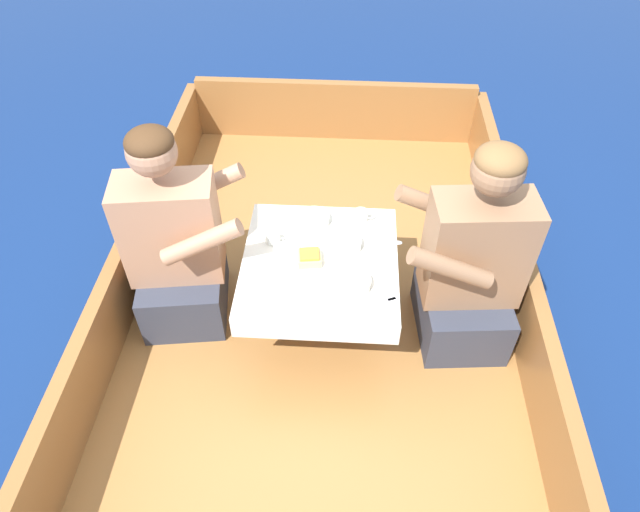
{
  "coord_description": "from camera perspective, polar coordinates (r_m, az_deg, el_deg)",
  "views": [
    {
      "loc": [
        0.1,
        -1.72,
        2.45
      ],
      "look_at": [
        0.0,
        -0.05,
        0.78
      ],
      "focal_mm": 32.0,
      "sensor_mm": 36.0,
      "label": 1
    }
  ],
  "objects": [
    {
      "name": "plate_bread",
      "position": [
        2.25,
        -5.19,
        -3.84
      ],
      "size": [
        0.19,
        0.19,
        0.01
      ],
      "color": "silver",
      "rests_on": "cockpit_table"
    },
    {
      "name": "coffee_cup_port",
      "position": [
        2.45,
        -4.73,
        2.02
      ],
      "size": [
        0.1,
        0.07,
        0.05
      ],
      "color": "silver",
      "rests_on": "cockpit_table"
    },
    {
      "name": "coffee_cup_starboard",
      "position": [
        2.55,
        4.13,
        4.05
      ],
      "size": [
        0.09,
        0.06,
        0.05
      ],
      "color": "silver",
      "rests_on": "cockpit_table"
    },
    {
      "name": "plate_sandwich",
      "position": [
        2.36,
        -1.07,
        -0.62
      ],
      "size": [
        0.17,
        0.17,
        0.01
      ],
      "color": "silver",
      "rests_on": "cockpit_table"
    },
    {
      "name": "person_port",
      "position": [
        2.54,
        -14.16,
        0.82
      ],
      "size": [
        0.56,
        0.5,
        0.98
      ],
      "rotation": [
        0.0,
        0.0,
        0.14
      ],
      "color": "#333847",
      "rests_on": "boat_deck"
    },
    {
      "name": "utensil_spoon_port",
      "position": [
        2.46,
        -0.47,
        1.69
      ],
      "size": [
        0.15,
        0.11,
        0.01
      ],
      "rotation": [
        0.0,
        0.0,
        0.63
      ],
      "color": "silver",
      "rests_on": "cockpit_table"
    },
    {
      "name": "bowl_port_near",
      "position": [
        2.42,
        2.54,
        1.28
      ],
      "size": [
        0.14,
        0.14,
        0.04
      ],
      "color": "silver",
      "rests_on": "cockpit_table"
    },
    {
      "name": "gunwale_starboard",
      "position": [
        2.71,
        19.63,
        -4.05
      ],
      "size": [
        0.06,
        3.1,
        0.33
      ],
      "primitive_type": "cube",
      "color": "#936033",
      "rests_on": "boat_deck"
    },
    {
      "name": "boat_deck",
      "position": [
        2.85,
        0.06,
        -7.97
      ],
      "size": [
        1.87,
        3.1,
        0.35
      ],
      "primitive_type": "cube",
      "color": "#9E6B38",
      "rests_on": "ground_plane"
    },
    {
      "name": "cockpit_table",
      "position": [
        2.41,
        0.0,
        -1.12
      ],
      "size": [
        0.65,
        0.69,
        0.41
      ],
      "color": "#B2B2B7",
      "rests_on": "boat_deck"
    },
    {
      "name": "person_starboard",
      "position": [
        2.44,
        14.79,
        -1.22
      ],
      "size": [
        0.55,
        0.48,
        0.99
      ],
      "rotation": [
        0.0,
        0.0,
        3.23
      ],
      "color": "#333847",
      "rests_on": "boat_deck"
    },
    {
      "name": "ground_plane",
      "position": [
        3.0,
        0.05,
        -10.01
      ],
      "size": [
        60.0,
        60.0,
        0.0
      ],
      "primitive_type": "plane",
      "color": "navy"
    },
    {
      "name": "gunwale_port",
      "position": [
        2.78,
        -18.98,
        -2.37
      ],
      "size": [
        0.06,
        3.1,
        0.33
      ],
      "primitive_type": "cube",
      "color": "#936033",
      "rests_on": "boat_deck"
    },
    {
      "name": "utensil_spoon_starboard",
      "position": [
        2.46,
        6.91,
        1.14
      ],
      "size": [
        0.17,
        0.07,
        0.01
      ],
      "rotation": [
        0.0,
        0.0,
        0.33
      ],
      "color": "silver",
      "rests_on": "cockpit_table"
    },
    {
      "name": "bowl_starboard_near",
      "position": [
        2.26,
        3.26,
        -2.64
      ],
      "size": [
        0.15,
        0.15,
        0.04
      ],
      "color": "silver",
      "rests_on": "cockpit_table"
    },
    {
      "name": "sandwich",
      "position": [
        2.34,
        -1.08,
        -0.15
      ],
      "size": [
        0.11,
        0.1,
        0.05
      ],
      "rotation": [
        0.0,
        0.0,
        0.14
      ],
      "color": "tan",
      "rests_on": "plate_sandwich"
    },
    {
      "name": "utensil_knife_port",
      "position": [
        2.27,
        0.67,
        -3.21
      ],
      "size": [
        0.16,
        0.07,
        0.0
      ],
      "rotation": [
        0.0,
        0.0,
        0.33
      ],
      "color": "silver",
      "rests_on": "cockpit_table"
    },
    {
      "name": "bow_coaming",
      "position": [
        3.76,
        1.48,
        14.38
      ],
      "size": [
        1.75,
        0.06,
        0.38
      ],
      "primitive_type": "cube",
      "color": "#936033",
      "rests_on": "boat_deck"
    },
    {
      "name": "bowl_center_far",
      "position": [
        2.54,
        -0.61,
        3.76
      ],
      "size": [
        0.14,
        0.14,
        0.04
      ],
      "color": "silver",
      "rests_on": "cockpit_table"
    },
    {
      "name": "utensil_fork_starboard",
      "position": [
        2.23,
        6.01,
        -4.65
      ],
      "size": [
        0.17,
        0.08,
        0.0
      ],
      "rotation": [
        0.0,
        0.0,
        0.4
      ],
      "color": "silver",
      "rests_on": "cockpit_table"
    }
  ]
}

